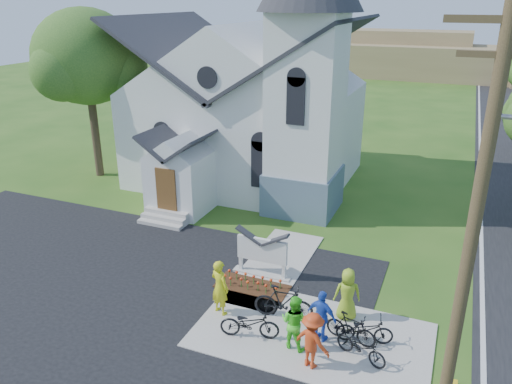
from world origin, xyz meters
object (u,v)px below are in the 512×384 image
at_px(cyclist_1, 294,322).
at_px(cyclist_3, 312,340).
at_px(church_sign, 262,251).
at_px(bike_3, 351,328).
at_px(bike_1, 284,302).
at_px(cyclist_2, 322,316).
at_px(cyclist_0, 220,287).
at_px(bike_4, 365,329).
at_px(utility_pole, 479,219).
at_px(bike_0, 250,323).
at_px(cyclist_4, 347,294).
at_px(bike_2, 361,347).

height_order(cyclist_1, cyclist_3, cyclist_1).
bearing_deg(church_sign, bike_3, -33.82).
height_order(bike_1, cyclist_2, cyclist_2).
xyz_separation_m(church_sign, cyclist_1, (2.36, -3.42, -0.14)).
bearing_deg(church_sign, cyclist_0, -97.45).
bearing_deg(bike_3, bike_4, -59.35).
relative_size(utility_pole, cyclist_0, 5.33).
height_order(bike_0, bike_1, bike_1).
xyz_separation_m(bike_1, bike_3, (2.22, -0.34, -0.10)).
bearing_deg(cyclist_4, bike_0, 21.10).
bearing_deg(bike_0, cyclist_0, 45.26).
bearing_deg(utility_pole, bike_1, 153.46).
height_order(bike_1, bike_4, bike_1).
bearing_deg(cyclist_1, cyclist_0, -4.74).
bearing_deg(cyclist_0, bike_2, -165.77).
xyz_separation_m(church_sign, cyclist_0, (-0.36, -2.72, -0.04)).
xyz_separation_m(utility_pole, cyclist_3, (-3.49, 0.69, -4.52)).
xyz_separation_m(cyclist_2, bike_4, (1.21, 0.39, -0.39)).
bearing_deg(bike_0, cyclist_1, -100.72).
height_order(church_sign, cyclist_1, cyclist_1).
relative_size(cyclist_3, bike_4, 1.01).
bearing_deg(cyclist_1, church_sign, -45.64).
bearing_deg(cyclist_3, bike_2, -126.76).
height_order(bike_0, bike_3, bike_0).
height_order(cyclist_2, bike_2, cyclist_2).
bearing_deg(cyclist_1, cyclist_3, 150.10).
bearing_deg(cyclist_1, bike_0, 13.61).
relative_size(cyclist_1, bike_1, 0.88).
xyz_separation_m(church_sign, bike_4, (4.22, -2.44, -0.54)).
bearing_deg(church_sign, utility_pole, -35.60).
height_order(cyclist_0, cyclist_1, cyclist_0).
relative_size(cyclist_0, bike_2, 1.19).
bearing_deg(cyclist_2, cyclist_1, 59.07).
xyz_separation_m(cyclist_0, cyclist_2, (3.37, -0.11, -0.12)).
height_order(utility_pole, cyclist_0, utility_pole).
height_order(cyclist_3, cyclist_4, cyclist_4).
distance_m(cyclist_3, bike_4, 1.99).
relative_size(cyclist_1, cyclist_4, 0.97).
bearing_deg(bike_2, bike_1, 90.67).
bearing_deg(cyclist_0, cyclist_4, -141.13).
bearing_deg(utility_pole, cyclist_4, 133.73).
bearing_deg(bike_4, cyclist_2, 93.88).
distance_m(cyclist_0, bike_3, 4.23).
height_order(church_sign, bike_4, church_sign).
bearing_deg(bike_0, bike_1, -40.19).
bearing_deg(cyclist_4, bike_4, 108.65).
relative_size(utility_pole, cyclist_1, 5.96).
relative_size(cyclist_1, bike_2, 1.06).
relative_size(cyclist_1, bike_4, 1.01).
xyz_separation_m(church_sign, cyclist_3, (3.08, -4.01, -0.14)).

